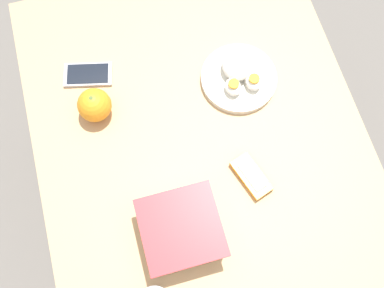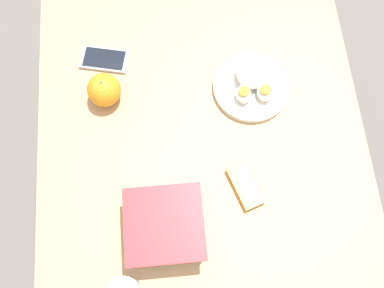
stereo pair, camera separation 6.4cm
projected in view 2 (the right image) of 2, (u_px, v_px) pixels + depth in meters
ground_plane at (199, 209)px, 1.85m from camera, size 10.00×10.00×0.00m
table at (202, 161)px, 1.21m from camera, size 1.12×0.83×0.77m
food_container at (165, 227)px, 1.02m from camera, size 0.17×0.18×0.09m
orange_fruit at (104, 90)px, 1.13m from camera, size 0.09×0.09×0.09m
rice_plate at (252, 84)px, 1.16m from camera, size 0.20×0.20×0.06m
candy_bar at (245, 186)px, 1.08m from camera, size 0.12×0.08×0.02m
cell_phone at (104, 59)px, 1.20m from camera, size 0.09×0.14×0.01m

